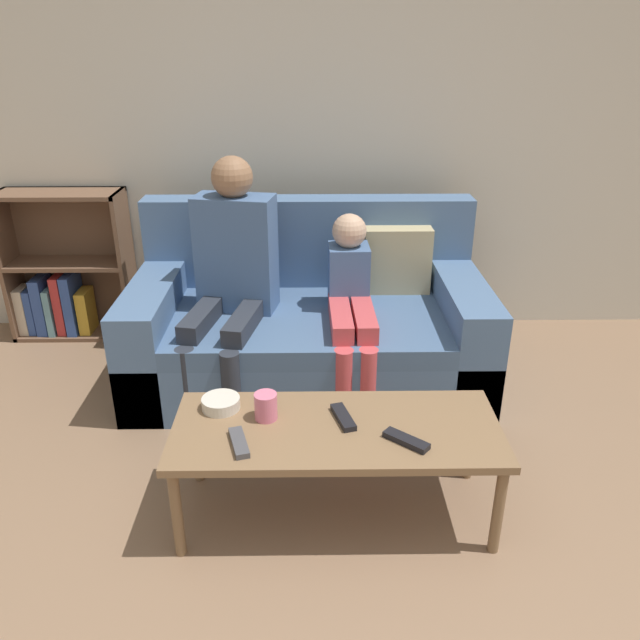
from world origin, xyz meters
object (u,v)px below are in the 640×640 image
Objects in this scene: couch at (310,326)px; bookshelf at (66,278)px; tv_remote_1 at (343,417)px; snack_bowl at (221,403)px; tv_remote_2 at (239,443)px; tv_remote_0 at (406,440)px; coffee_table at (336,435)px; cup_near at (266,406)px; person_adult at (232,264)px; person_child at (351,300)px.

couch is 1.58m from bookshelf.
tv_remote_1 is 1.21× the size of snack_bowl.
tv_remote_1 and tv_remote_2 have the same top height.
coffee_table is at bearing 107.01° from tv_remote_0.
cup_near is 0.19m from tv_remote_2.
person_child is (0.59, -0.07, -0.16)m from person_adult.
coffee_table is 1.02× the size of person_adult.
person_adult is 0.93m from snack_bowl.
tv_remote_0 is at bearing -19.03° from snack_bowl.
tv_remote_0 is 0.58m from tv_remote_2.
coffee_table is 0.07m from tv_remote_1.
couch is at bearing 139.37° from person_child.
couch reaches higher than bookshelf.
couch reaches higher than coffee_table.
person_adult is at bearing 103.01° from cup_near.
tv_remote_0 is 0.91× the size of tv_remote_1.
person_adult reaches higher than coffee_table.
coffee_table is 7.49× the size of tv_remote_0.
snack_bowl is (-0.18, 0.07, -0.03)m from cup_near.
person_child reaches higher than tv_remote_0.
tv_remote_1 reaches higher than coffee_table.
couch reaches higher than tv_remote_2.
tv_remote_1 is (0.13, -1.07, 0.12)m from couch.
bookshelf is at bearing 126.67° from snack_bowl.
coffee_table is at bearing -97.59° from person_child.
tv_remote_2 is at bearing 130.95° from tv_remote_0.
person_adult reaches higher than person_child.
tv_remote_0 and tv_remote_1 have the same top height.
couch is 1.05m from snack_bowl.
person_adult is 7.35× the size of tv_remote_0.
bookshelf is 2.30m from coffee_table.
tv_remote_1 is (0.51, -0.98, -0.26)m from person_adult.
snack_bowl is (-0.68, 0.23, 0.01)m from tv_remote_0.
tv_remote_2 is at bearing -173.33° from tv_remote_1.
tv_remote_0 is (0.13, -1.05, -0.10)m from person_child.
coffee_table is 6.81× the size of tv_remote_1.
snack_bowl reaches higher than tv_remote_1.
coffee_table is at bearing -12.94° from cup_near.
person_adult is at bearing 171.52° from person_child.
couch is at bearing 81.31° from cup_near.
coffee_table is 0.46m from snack_bowl.
person_child is at bearing -23.12° from bookshelf.
cup_near is (0.22, -0.96, -0.22)m from person_adult.
person_child reaches higher than coffee_table.
couch is 2.04× the size of bookshelf.
bookshelf reaches higher than tv_remote_1.
snack_bowl is (1.14, -1.54, 0.06)m from bookshelf.
tv_remote_2 is (-0.34, -0.11, 0.05)m from coffee_table.
coffee_table is at bearing -46.51° from bookshelf.
person_child is at bearing 51.27° from tv_remote_2.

